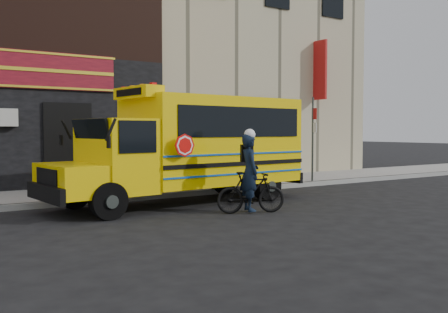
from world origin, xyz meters
name	(u,v)px	position (x,y,z in m)	size (l,w,h in m)	color
ground	(259,206)	(0.00, 0.00, 0.00)	(120.00, 120.00, 0.00)	black
curb	(205,192)	(0.00, 2.60, 0.07)	(40.00, 0.20, 0.15)	gray
sidewalk	(181,187)	(0.00, 4.10, 0.07)	(40.00, 3.00, 0.15)	gray
building	(108,29)	(-0.04, 10.45, 6.13)	(20.00, 10.70, 12.00)	tan
school_bus	(193,145)	(-1.11, 1.39, 1.51)	(7.07, 2.83, 2.92)	black
sign_pole	(313,137)	(4.38, 2.74, 1.67)	(0.07, 0.26, 3.02)	#373E3A
bicycle	(251,192)	(-0.82, -0.78, 0.47)	(0.45, 1.58, 0.95)	black
cyclist	(250,175)	(-0.82, -0.73, 0.88)	(0.64, 0.42, 1.76)	black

